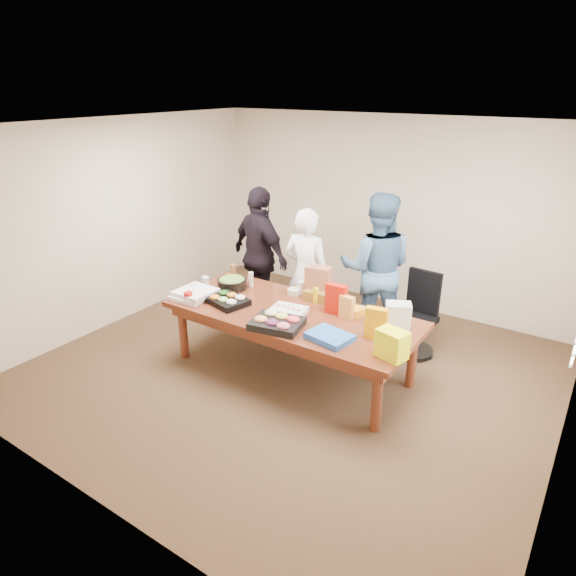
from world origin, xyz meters
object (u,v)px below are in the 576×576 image
Objects in this scene: person_center at (306,274)px; conference_table at (292,342)px; salad_bowl at (232,284)px; office_chair at (416,317)px; person_right at (376,269)px; sheet_cake at (289,311)px.

conference_table is at bearing 107.54° from person_center.
person_center is 0.94m from salad_bowl.
conference_table is 1.09m from salad_bowl.
conference_table is 2.87× the size of office_chair.
office_chair is 0.51× the size of person_right.
sheet_cake is at bearing -13.17° from salad_bowl.
person_right reaches higher than sheet_cake.
person_right is at bearing 72.00° from conference_table.
office_chair reaches higher than conference_table.
conference_table is at bearing 49.72° from person_right.
person_center is at bearing 6.63° from person_right.
person_center is 4.69× the size of salad_bowl.
person_center reaches higher than office_chair.
salad_bowl is at bearing 170.34° from conference_table.
person_right is (0.41, 1.27, 0.58)m from conference_table.
office_chair is 2.25m from salad_bowl.
person_center is at bearing 101.16° from sheet_cake.
office_chair is at bearing 26.61° from salad_bowl.
salad_bowl is at bearing 157.57° from sheet_cake.
person_right is at bearing 38.20° from salad_bowl.
person_center reaches higher than conference_table.
person_center is 0.98m from sheet_cake.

